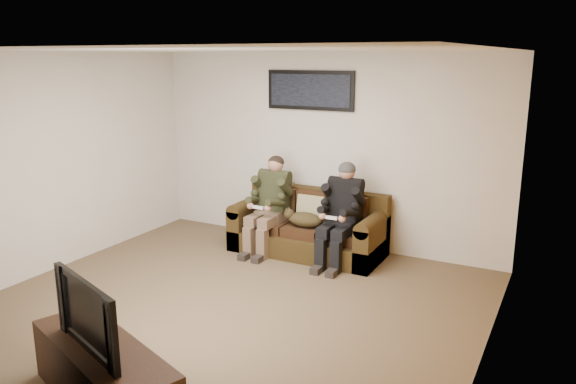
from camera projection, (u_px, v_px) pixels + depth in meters
The scene contains 16 objects.
floor at pixel (235, 303), 5.94m from camera, with size 5.00×5.00×0.00m, color brown.
ceiling at pixel (229, 50), 5.33m from camera, with size 5.00×5.00×0.00m, color silver.
wall_back at pixel (324, 151), 7.57m from camera, with size 5.00×5.00×0.00m, color beige.
wall_front at pixel (45, 250), 3.70m from camera, with size 5.00×5.00×0.00m, color beige.
wall_left at pixel (58, 162), 6.76m from camera, with size 4.50×4.50×0.00m, color beige.
wall_right at pixel (494, 215), 4.51m from camera, with size 4.50×4.50×0.00m, color beige.
accent_wall_right at pixel (492, 215), 4.51m from camera, with size 4.50×4.50×0.00m, color #C37513.
sofa at pixel (310, 229), 7.44m from camera, with size 1.99×0.86×0.81m.
throw_pillow at pixel (311, 209), 7.40m from camera, with size 0.38×0.11×0.36m, color tan.
throw_blanket at pixel (279, 184), 7.80m from camera, with size 0.41×0.20×0.07m, color tan.
person_left at pixel (270, 199), 7.43m from camera, with size 0.51×0.87×1.25m.
person_right at pixel (341, 208), 6.97m from camera, with size 0.51×0.86×1.26m.
cat at pixel (304, 219), 7.22m from camera, with size 0.66×0.26×0.24m.
framed_poster at pixel (310, 90), 7.44m from camera, with size 1.25×0.05×0.52m.
tv_stand at pixel (104, 376), 4.16m from camera, with size 1.52×0.49×0.48m, color black.
television at pixel (99, 312), 4.04m from camera, with size 0.95×0.12×0.55m, color black.
Camera 1 is at (3.04, -4.61, 2.54)m, focal length 35.00 mm.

